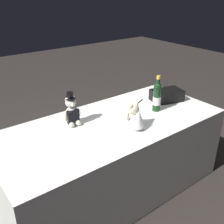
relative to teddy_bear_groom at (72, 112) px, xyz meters
The scene contains 7 objects.
ground_plane 0.90m from the teddy_bear_groom, 147.60° to the left, with size 12.00×12.00×0.00m, color #2D2826.
reception_table 0.58m from the teddy_bear_groom, 147.60° to the left, with size 2.01×0.90×0.72m, color white.
teddy_bear_groom is the anchor object (origin of this frame).
teddy_bear_bride 0.52m from the teddy_bear_groom, 134.90° to the left, with size 0.17×0.22×0.22m.
champagne_bottle 0.80m from the teddy_bear_groom, 162.85° to the left, with size 0.07×0.07×0.34m.
signing_pen 0.78m from the teddy_bear_groom, behind, with size 0.12×0.06×0.01m.
gift_case_black 1.03m from the teddy_bear_groom, behind, with size 0.35×0.27×0.11m.
Camera 1 is at (1.23, 1.61, 1.79)m, focal length 42.66 mm.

